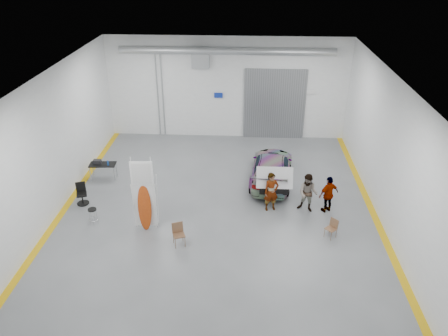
# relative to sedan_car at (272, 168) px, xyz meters

# --- Properties ---
(ground) EXTENTS (16.00, 16.00, 0.00)m
(ground) POSITION_rel_sedan_car_xyz_m (-2.47, -2.55, -0.69)
(ground) COLOR slate
(ground) RESTS_ON ground
(room_shell) EXTENTS (14.02, 16.18, 6.01)m
(room_shell) POSITION_rel_sedan_car_xyz_m (-2.24, -0.33, 3.38)
(room_shell) COLOR silver
(room_shell) RESTS_ON ground
(sedan_car) EXTENTS (2.44, 4.96, 1.39)m
(sedan_car) POSITION_rel_sedan_car_xyz_m (0.00, 0.00, 0.00)
(sedan_car) COLOR silver
(sedan_car) RESTS_ON ground
(person_a) EXTENTS (0.75, 0.59, 1.81)m
(person_a) POSITION_rel_sedan_car_xyz_m (-0.14, -2.69, 0.21)
(person_a) COLOR #846148
(person_a) RESTS_ON ground
(person_b) EXTENTS (1.06, 0.94, 1.78)m
(person_b) POSITION_rel_sedan_car_xyz_m (1.46, -2.69, 0.20)
(person_b) COLOR slate
(person_b) RESTS_ON ground
(person_c) EXTENTS (1.07, 0.85, 1.72)m
(person_c) POSITION_rel_sedan_car_xyz_m (2.35, -2.69, 0.17)
(person_c) COLOR #9F5B35
(person_c) RESTS_ON ground
(surfboard_display) EXTENTS (0.93, 0.29, 3.29)m
(surfboard_display) POSITION_rel_sedan_car_xyz_m (-5.36, -4.42, 0.64)
(surfboard_display) COLOR white
(surfboard_display) RESTS_ON ground
(folding_chair_near) EXTENTS (0.57, 0.60, 0.93)m
(folding_chair_near) POSITION_rel_sedan_car_xyz_m (-3.82, -5.45, -0.41)
(folding_chair_near) COLOR brown
(folding_chair_near) RESTS_ON ground
(folding_chair_far) EXTENTS (0.53, 0.61, 0.81)m
(folding_chair_far) POSITION_rel_sedan_car_xyz_m (2.18, -4.64, -0.44)
(folding_chair_far) COLOR brown
(folding_chair_far) RESTS_ON ground
(shop_stool) EXTENTS (0.38, 0.38, 0.74)m
(shop_stool) POSITION_rel_sedan_car_xyz_m (-7.64, -4.23, -0.33)
(shop_stool) COLOR black
(shop_stool) RESTS_ON ground
(work_table) EXTENTS (1.34, 0.74, 1.06)m
(work_table) POSITION_rel_sedan_car_xyz_m (-8.45, -0.29, 0.12)
(work_table) COLOR #969A9E
(work_table) RESTS_ON ground
(office_chair) EXTENTS (0.57, 0.60, 1.01)m
(office_chair) POSITION_rel_sedan_car_xyz_m (-8.64, -2.64, -0.25)
(office_chair) COLOR black
(office_chair) RESTS_ON ground
(trunk_lid) EXTENTS (1.62, 0.98, 0.04)m
(trunk_lid) POSITION_rel_sedan_car_xyz_m (0.00, -2.14, 0.71)
(trunk_lid) COLOR silver
(trunk_lid) RESTS_ON sedan_car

